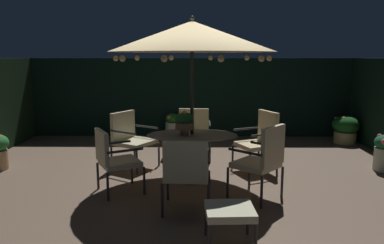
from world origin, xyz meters
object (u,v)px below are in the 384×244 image
(potted_plant_back_right, at_px, (346,128))
(ottoman_footrest, at_px, (230,212))
(patio_dining_table, at_px, (192,145))
(patio_chair_north, at_px, (194,130))
(patio_umbrella, at_px, (192,37))
(centerpiece_planter, at_px, (185,122))
(potted_plant_right_far, at_px, (121,130))
(patio_chair_southwest, at_px, (260,138))
(patio_chair_south, at_px, (263,158))
(patio_chair_east, at_px, (113,157))
(patio_chair_southeast, at_px, (186,170))
(potted_plant_back_left, at_px, (173,126))
(patio_chair_northeast, at_px, (130,136))

(potted_plant_back_right, bearing_deg, ottoman_footrest, -123.22)
(patio_dining_table, xyz_separation_m, patio_chair_north, (0.01, 1.29, -0.02))
(patio_umbrella, distance_m, centerpiece_planter, 1.29)
(patio_chair_north, height_order, potted_plant_right_far, patio_chair_north)
(patio_chair_southwest, bearing_deg, ottoman_footrest, -106.07)
(ottoman_footrest, bearing_deg, potted_plant_back_right, 56.78)
(potted_plant_right_far, bearing_deg, patio_chair_south, -53.52)
(patio_chair_north, xyz_separation_m, patio_chair_east, (-1.13, -1.91, -0.00))
(patio_chair_east, distance_m, patio_chair_southwest, 2.57)
(centerpiece_planter, xyz_separation_m, patio_chair_southwest, (1.29, 0.62, -0.39))
(patio_chair_southwest, height_order, potted_plant_right_far, patio_chair_southwest)
(patio_chair_southeast, xyz_separation_m, potted_plant_back_right, (3.51, 3.81, -0.22))
(patio_chair_southeast, bearing_deg, ottoman_footrest, -59.89)
(patio_chair_south, height_order, potted_plant_back_left, patio_chair_south)
(patio_chair_southeast, height_order, potted_plant_back_right, patio_chair_southeast)
(patio_chair_northeast, bearing_deg, potted_plant_back_right, 22.27)
(patio_chair_southwest, bearing_deg, patio_chair_southeast, -124.14)
(patio_dining_table, height_order, potted_plant_back_left, patio_dining_table)
(patio_dining_table, xyz_separation_m, patio_chair_east, (-1.12, -0.63, -0.02))
(potted_plant_back_left, bearing_deg, centerpiece_planter, -82.71)
(potted_plant_back_right, bearing_deg, centerpiece_planter, -143.73)
(centerpiece_planter, height_order, potted_plant_back_left, centerpiece_planter)
(patio_dining_table, distance_m, patio_chair_northeast, 1.29)
(patio_chair_southeast, relative_size, potted_plant_right_far, 2.00)
(patio_chair_north, relative_size, patio_chair_south, 0.89)
(patio_chair_southwest, bearing_deg, patio_chair_northeast, 176.62)
(centerpiece_planter, bearing_deg, potted_plant_back_right, 36.27)
(patio_chair_north, bearing_deg, potted_plant_back_left, 107.09)
(centerpiece_planter, xyz_separation_m, potted_plant_right_far, (-1.61, 2.87, -0.71))
(patio_umbrella, bearing_deg, patio_chair_north, 89.41)
(potted_plant_right_far, bearing_deg, patio_chair_southeast, -67.71)
(potted_plant_back_left, bearing_deg, patio_dining_table, -80.36)
(ottoman_footrest, bearing_deg, patio_chair_east, 136.20)
(potted_plant_back_right, relative_size, potted_plant_right_far, 1.32)
(patio_dining_table, relative_size, centerpiece_planter, 3.76)
(potted_plant_back_right, distance_m, potted_plant_right_far, 5.18)
(centerpiece_planter, bearing_deg, patio_chair_southwest, 25.54)
(centerpiece_planter, distance_m, patio_chair_northeast, 1.30)
(patio_umbrella, distance_m, potted_plant_back_right, 4.68)
(centerpiece_planter, height_order, patio_chair_southwest, centerpiece_planter)
(patio_dining_table, bearing_deg, patio_chair_south, -41.36)
(patio_umbrella, relative_size, ottoman_footrest, 4.89)
(patio_chair_southwest, bearing_deg, patio_chair_east, -153.13)
(patio_chair_southwest, distance_m, ottoman_footrest, 2.75)
(ottoman_footrest, distance_m, potted_plant_back_right, 5.53)
(centerpiece_planter, bearing_deg, potted_plant_right_far, 119.29)
(patio_dining_table, distance_m, ottoman_footrest, 2.15)
(patio_chair_north, xyz_separation_m, potted_plant_right_far, (-1.74, 1.50, -0.29))
(patio_umbrella, bearing_deg, patio_chair_south, -41.36)
(patio_dining_table, relative_size, potted_plant_back_left, 2.39)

